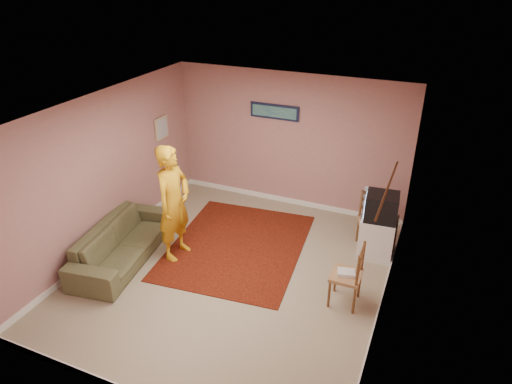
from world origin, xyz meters
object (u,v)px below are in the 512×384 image
at_px(tv_cabinet, 377,237).
at_px(crt_tv, 381,207).
at_px(chair_a, 373,217).
at_px(sofa, 122,242).
at_px(person, 174,203).
at_px(chair_b, 347,268).

xyz_separation_m(tv_cabinet, crt_tv, (-0.01, -0.00, 0.56)).
xyz_separation_m(chair_a, sofa, (-3.62, -1.89, -0.29)).
height_order(tv_cabinet, person, person).
distance_m(chair_a, person, 3.23).
xyz_separation_m(crt_tv, chair_a, (-0.12, 0.18, -0.30)).
height_order(chair_a, chair_b, chair_a).
bearing_deg(chair_a, person, -172.05).
xyz_separation_m(crt_tv, person, (-3.00, -1.26, 0.05)).
bearing_deg(tv_cabinet, sofa, -155.58).
relative_size(crt_tv, chair_a, 0.97).
relative_size(crt_tv, person, 0.28).
distance_m(tv_cabinet, chair_b, 1.39).
distance_m(chair_b, person, 2.82).
height_order(crt_tv, chair_b, crt_tv).
relative_size(tv_cabinet, sofa, 0.33).
bearing_deg(tv_cabinet, chair_b, -98.91).
xyz_separation_m(crt_tv, sofa, (-3.74, -1.70, -0.60)).
height_order(tv_cabinet, chair_b, chair_b).
bearing_deg(sofa, chair_a, -71.02).
distance_m(crt_tv, sofa, 4.16).
bearing_deg(person, tv_cabinet, -63.63).
xyz_separation_m(chair_b, person, (-2.79, 0.09, 0.38)).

